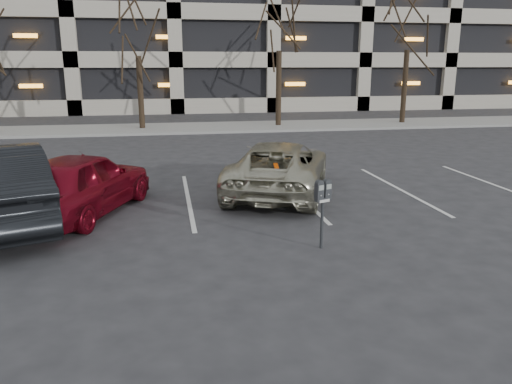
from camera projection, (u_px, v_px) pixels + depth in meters
name	position (u px, v px, depth m)	size (l,w,h in m)	color
ground	(261.00, 225.00, 10.37)	(140.00, 140.00, 0.00)	#28282B
sidewalk	(202.00, 128.00, 25.60)	(80.00, 4.00, 0.12)	gray
stall_lines	(188.00, 199.00, 12.32)	(16.90, 5.20, 0.00)	silver
tree_b	(136.00, 8.00, 23.64)	(3.53, 3.53, 8.03)	black
tree_c	(280.00, 1.00, 24.75)	(3.80, 3.80, 8.64)	black
tree_d	(411.00, 2.00, 25.94)	(3.87, 3.87, 8.80)	black
parking_meter	(323.00, 197.00, 8.83)	(0.34, 0.22, 1.25)	black
suv_silver	(279.00, 167.00, 12.78)	(3.80, 5.29, 1.34)	#B9B69D
car_red	(80.00, 183.00, 10.89)	(1.70, 4.22, 1.44)	maroon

